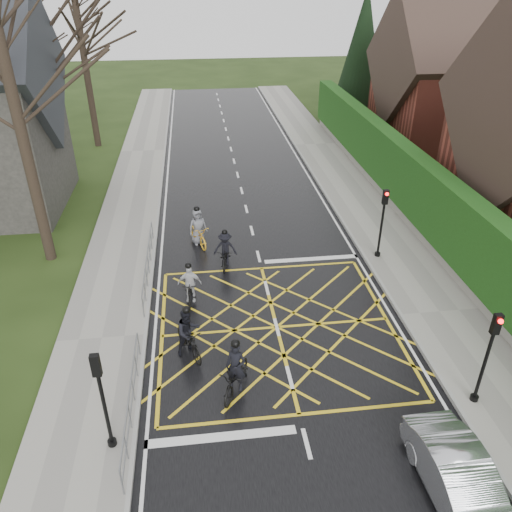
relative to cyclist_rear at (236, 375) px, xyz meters
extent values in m
plane|color=black|center=(1.67, 2.80, -0.60)|extent=(120.00, 120.00, 0.00)
cube|color=black|center=(1.67, 2.80, -0.59)|extent=(9.00, 80.00, 0.01)
cube|color=gray|center=(7.67, 2.80, -0.52)|extent=(3.00, 80.00, 0.15)
cube|color=gray|center=(-4.33, 2.80, -0.52)|extent=(3.00, 80.00, 0.15)
cube|color=slate|center=(9.42, 8.80, -0.25)|extent=(0.50, 38.00, 0.70)
cube|color=#193C10|center=(9.42, 8.80, 1.50)|extent=(0.90, 38.00, 2.80)
cube|color=brown|center=(16.42, 20.80, 2.40)|extent=(9.00, 8.00, 6.00)
cube|color=#362720|center=(16.42, 20.80, 5.30)|extent=(9.80, 8.80, 8.80)
cylinder|color=black|center=(12.42, 28.80, 0.00)|extent=(0.50, 0.50, 1.20)
cone|color=black|center=(12.42, 28.80, 4.40)|extent=(4.60, 4.60, 10.00)
cylinder|color=black|center=(-7.33, 8.80, 4.90)|extent=(0.44, 0.44, 11.00)
cylinder|color=black|center=(-8.33, 16.80, 5.40)|extent=(0.44, 0.44, 12.00)
cylinder|color=black|center=(-7.63, 24.80, 4.40)|extent=(0.44, 0.44, 10.00)
cylinder|color=slate|center=(-2.98, -0.70, 0.40)|extent=(0.05, 5.00, 0.05)
cylinder|color=slate|center=(-2.98, -0.70, -0.05)|extent=(0.04, 5.00, 0.04)
cylinder|color=slate|center=(-2.98, -3.20, -0.10)|extent=(0.04, 0.04, 1.00)
cylinder|color=slate|center=(-2.98, 1.80, -0.10)|extent=(0.04, 0.04, 1.00)
cylinder|color=slate|center=(-2.98, 6.80, 0.40)|extent=(0.05, 6.00, 0.05)
cylinder|color=slate|center=(-2.98, 6.80, -0.05)|extent=(0.04, 6.00, 0.04)
cylinder|color=slate|center=(-2.98, 3.80, -0.10)|extent=(0.04, 0.04, 1.00)
cylinder|color=slate|center=(-2.98, 9.80, -0.10)|extent=(0.04, 0.04, 1.00)
cylinder|color=black|center=(6.77, 7.00, 0.90)|extent=(0.10, 0.10, 3.00)
cylinder|color=black|center=(6.77, 7.00, -0.45)|extent=(0.24, 0.24, 0.30)
cube|color=black|center=(6.77, 7.00, 2.30)|extent=(0.22, 0.16, 0.62)
sphere|color=#FF0C0C|center=(6.77, 6.88, 2.48)|extent=(0.14, 0.14, 0.14)
cylinder|color=black|center=(6.77, -1.40, 0.90)|extent=(0.10, 0.10, 3.00)
cylinder|color=black|center=(6.77, -1.40, -0.45)|extent=(0.24, 0.24, 0.30)
cube|color=black|center=(6.77, -1.40, 2.30)|extent=(0.22, 0.16, 0.62)
sphere|color=#FF0C0C|center=(6.77, -1.52, 2.48)|extent=(0.14, 0.14, 0.14)
cylinder|color=black|center=(-3.43, -1.70, 0.90)|extent=(0.10, 0.10, 3.00)
cylinder|color=black|center=(-3.43, -1.70, -0.45)|extent=(0.24, 0.24, 0.30)
cube|color=black|center=(-3.43, -1.70, 2.30)|extent=(0.22, 0.16, 0.62)
sphere|color=#FF0C0C|center=(-3.43, -1.58, 2.48)|extent=(0.14, 0.14, 0.14)
imported|color=black|center=(0.00, -0.03, -0.10)|extent=(1.40, 2.00, 1.00)
imported|color=black|center=(0.00, 0.07, 0.25)|extent=(0.73, 0.63, 1.70)
sphere|color=black|center=(0.00, 0.07, 1.12)|extent=(0.27, 0.27, 0.27)
imported|color=black|center=(-1.38, 1.79, -0.05)|extent=(1.22, 1.89, 1.10)
imported|color=black|center=(-1.38, 1.89, 0.24)|extent=(1.01, 0.92, 1.69)
sphere|color=black|center=(-1.38, 1.89, 1.11)|extent=(0.26, 0.26, 0.26)
imported|color=black|center=(0.19, 7.24, -0.15)|extent=(0.85, 1.78, 0.90)
imported|color=black|center=(0.19, 7.34, 0.16)|extent=(1.06, 0.71, 1.52)
sphere|color=black|center=(0.19, 7.34, 0.94)|extent=(0.24, 0.24, 0.24)
imported|color=black|center=(-1.32, 4.75, -0.11)|extent=(0.56, 1.67, 0.99)
imported|color=silver|center=(-1.32, 4.85, 0.16)|extent=(0.91, 0.42, 1.51)
sphere|color=black|center=(-1.32, 4.85, 0.93)|extent=(0.24, 0.24, 0.24)
imported|color=gold|center=(-0.90, 9.27, -0.10)|extent=(1.26, 2.01, 1.00)
imported|color=slate|center=(-0.90, 9.37, 0.25)|extent=(0.96, 0.78, 1.70)
sphere|color=black|center=(-0.90, 9.37, 1.12)|extent=(0.27, 0.27, 0.27)
imported|color=silver|center=(4.86, -4.21, 0.03)|extent=(1.47, 3.88, 1.27)
camera|label=1|loc=(-0.78, -10.93, 10.41)|focal=35.00mm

